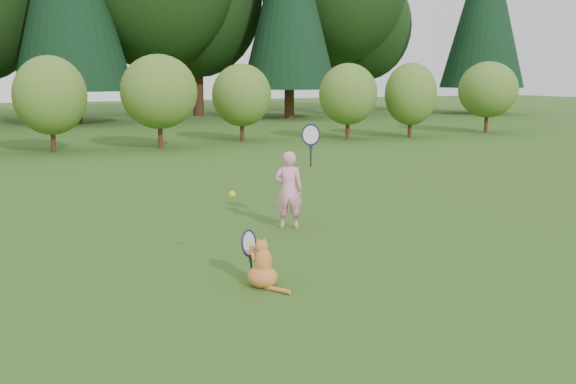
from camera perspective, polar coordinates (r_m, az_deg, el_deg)
name	(u,v)px	position (r m, az deg, el deg)	size (l,w,h in m)	color
ground	(300,262)	(7.69, 1.05, -6.23)	(100.00, 100.00, 0.00)	#215116
shrub_row	(117,102)	(19.95, -15.00, 7.72)	(28.00, 3.00, 2.80)	#506F22
child	(289,188)	(9.24, 0.13, 0.36)	(0.68, 0.48, 1.69)	#FF98BF
cat	(262,261)	(6.77, -2.34, -6.19)	(0.38, 0.70, 0.71)	orange
tennis_ball	(232,194)	(7.26, -5.00, -0.19)	(0.08, 0.08, 0.08)	yellow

